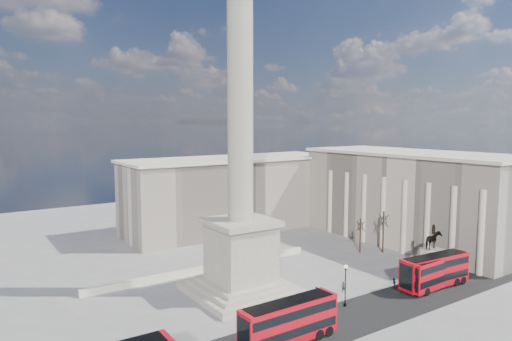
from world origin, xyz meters
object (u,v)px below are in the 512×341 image
at_px(equestrian_statue, 432,259).
at_px(pedestrian_crossing, 316,292).
at_px(red_bus_c, 436,271).
at_px(red_bus_d, 435,271).
at_px(pedestrian_walking, 343,287).
at_px(pedestrian_standing, 394,284).
at_px(victorian_lamp, 345,282).
at_px(nelsons_column, 241,205).
at_px(red_bus_b, 290,321).

height_order(equestrian_statue, pedestrian_crossing, equestrian_statue).
distance_m(red_bus_c, red_bus_d, 0.16).
distance_m(pedestrian_walking, pedestrian_standing, 7.71).
distance_m(victorian_lamp, equestrian_statue, 19.94).
bearing_deg(red_bus_d, red_bus_c, -74.60).
xyz_separation_m(nelsons_column, equestrian_statue, (28.93, -11.24, -9.93)).
relative_size(red_bus_c, victorian_lamp, 2.05).
distance_m(red_bus_d, pedestrian_standing, 6.62).
height_order(victorian_lamp, pedestrian_walking, victorian_lamp).
relative_size(pedestrian_walking, pedestrian_standing, 0.91).
xyz_separation_m(nelsons_column, pedestrian_standing, (19.47, -11.50, -12.07)).
distance_m(red_bus_b, red_bus_c, 28.78).
distance_m(equestrian_statue, pedestrian_walking, 16.81).
xyz_separation_m(red_bus_c, red_bus_d, (-0.02, 0.10, 0.12)).
xyz_separation_m(equestrian_statue, pedestrian_standing, (-9.46, -0.26, -2.14)).
height_order(red_bus_b, victorian_lamp, victorian_lamp).
height_order(pedestrian_walking, pedestrian_standing, pedestrian_standing).
bearing_deg(nelsons_column, pedestrian_standing, -30.57).
bearing_deg(pedestrian_walking, nelsons_column, 161.64).
relative_size(equestrian_statue, pedestrian_crossing, 5.54).
relative_size(red_bus_c, equestrian_statue, 1.37).
relative_size(nelsons_column, equestrian_statue, 5.82).
distance_m(victorian_lamp, pedestrian_walking, 5.87).
height_order(red_bus_d, pedestrian_standing, red_bus_d).
bearing_deg(red_bus_b, red_bus_d, 2.67).
bearing_deg(red_bus_d, equestrian_statue, 43.92).
distance_m(red_bus_b, equestrian_statue, 32.82).
height_order(red_bus_c, pedestrian_walking, red_bus_c).
distance_m(pedestrian_walking, pedestrian_crossing, 4.67).
relative_size(nelsons_column, pedestrian_walking, 32.18).
relative_size(red_bus_b, equestrian_statue, 1.41).
relative_size(equestrian_statue, pedestrian_walking, 5.53).
height_order(red_bus_b, pedestrian_standing, red_bus_b).
height_order(victorian_lamp, equestrian_statue, equestrian_statue).
xyz_separation_m(red_bus_c, pedestrian_walking, (-12.64, 6.37, -1.70)).
distance_m(red_bus_d, victorian_lamp, 16.36).
xyz_separation_m(pedestrian_walking, pedestrian_standing, (6.91, -3.41, 0.08)).
xyz_separation_m(red_bus_b, red_bus_c, (28.74, 1.50, -0.10)).
distance_m(red_bus_b, pedestrian_crossing, 14.42).
relative_size(victorian_lamp, pedestrian_standing, 3.36).
bearing_deg(pedestrian_walking, red_bus_b, -139.56).
bearing_deg(red_bus_c, red_bus_b, -178.96).
bearing_deg(red_bus_b, victorian_lamp, 17.05).
distance_m(nelsons_column, red_bus_b, 19.34).
height_order(red_bus_c, red_bus_d, red_bus_d).
distance_m(red_bus_c, equestrian_statue, 4.95).
bearing_deg(pedestrian_standing, red_bus_b, -32.95).
xyz_separation_m(red_bus_b, victorian_lamp, (12.56, 3.97, 0.80)).
height_order(nelsons_column, equestrian_statue, nelsons_column).
height_order(victorian_lamp, pedestrian_standing, victorian_lamp).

